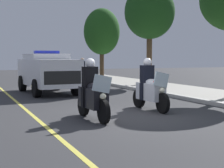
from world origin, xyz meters
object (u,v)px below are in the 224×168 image
at_px(police_suv, 47,71).
at_px(tree_far_back, 150,13).
at_px(police_motorcycle_lead_right, 150,89).
at_px(tree_behind_suv, 102,32).
at_px(cyclist_background, 82,71).
at_px(police_motorcycle_lead_left, 93,95).

distance_m(police_suv, tree_far_back, 7.96).
bearing_deg(police_motorcycle_lead_right, tree_behind_suv, 164.91).
relative_size(police_motorcycle_lead_right, police_suv, 0.43).
bearing_deg(police_motorcycle_lead_right, cyclist_background, 173.05).
bearing_deg(police_motorcycle_lead_left, tree_far_back, 144.65).
distance_m(tree_far_back, tree_behind_suv, 6.57).
distance_m(cyclist_background, tree_behind_suv, 5.49).
bearing_deg(police_suv, tree_far_back, 109.36).
bearing_deg(police_suv, cyclist_background, 146.48).
bearing_deg(tree_behind_suv, police_motorcycle_lead_right, -15.09).
bearing_deg(tree_far_back, tree_behind_suv, -174.25).
relative_size(police_motorcycle_lead_left, police_suv, 0.43).
xyz_separation_m(police_motorcycle_lead_right, tree_far_back, (-9.23, 4.89, 3.73)).
bearing_deg(police_suv, police_motorcycle_lead_left, -2.99).
bearing_deg(cyclist_background, police_motorcycle_lead_left, -16.35).
bearing_deg(tree_behind_suv, tree_far_back, 5.75).
height_order(police_suv, tree_behind_suv, tree_behind_suv).
distance_m(police_motorcycle_lead_left, cyclist_background, 13.40).
height_order(tree_far_back, tree_behind_suv, tree_far_back).
bearing_deg(tree_behind_suv, police_suv, -34.70).
bearing_deg(police_motorcycle_lead_left, tree_behind_suv, 158.51).
bearing_deg(cyclist_background, police_motorcycle_lead_right, -6.95).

